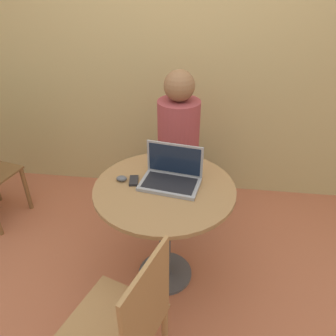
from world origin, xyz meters
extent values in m
plane|color=#B26042|center=(0.00, 0.00, 0.00)|extent=(12.00, 12.00, 0.00)
cube|color=tan|center=(0.00, 1.15, 1.30)|extent=(7.00, 0.05, 2.60)
cylinder|color=#4C4C51|center=(0.00, 0.00, 0.01)|extent=(0.37, 0.37, 0.02)
cylinder|color=#4C4C51|center=(0.00, 0.00, 0.37)|extent=(0.08, 0.08, 0.70)
cylinder|color=olive|center=(0.00, 0.00, 0.73)|extent=(0.84, 0.84, 0.02)
cube|color=gray|center=(0.03, 0.01, 0.76)|extent=(0.37, 0.27, 0.02)
cube|color=black|center=(0.03, 0.01, 0.77)|extent=(0.33, 0.22, 0.00)
cube|color=gray|center=(0.05, 0.12, 0.87)|extent=(0.34, 0.06, 0.20)
cube|color=#141E33|center=(0.04, 0.11, 0.87)|extent=(0.31, 0.05, 0.18)
cube|color=black|center=(-0.19, 0.03, 0.76)|extent=(0.07, 0.11, 0.02)
ellipsoid|color=#4C4C51|center=(-0.26, 0.03, 0.76)|extent=(0.06, 0.05, 0.03)
cylinder|color=#9E7042|center=(-0.26, -0.46, 0.21)|extent=(0.04, 0.04, 0.43)
cylinder|color=#9E7042|center=(0.08, -0.57, 0.21)|extent=(0.04, 0.04, 0.43)
cube|color=#9E7042|center=(-0.15, -0.68, 0.43)|extent=(0.51, 0.51, 0.02)
cube|color=#9E7042|center=(0.03, -0.74, 0.67)|extent=(0.13, 0.35, 0.46)
cube|color=#3D4766|center=(0.01, 0.75, 0.23)|extent=(0.31, 0.45, 0.45)
cylinder|color=#993D42|center=(0.02, 0.64, 0.75)|extent=(0.31, 0.31, 0.59)
sphere|color=brown|center=(0.02, 0.64, 1.15)|extent=(0.22, 0.22, 0.22)
cylinder|color=brown|center=(-1.29, 0.58, 0.21)|extent=(0.04, 0.04, 0.42)
camera|label=1|loc=(0.22, -1.56, 1.85)|focal=35.00mm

